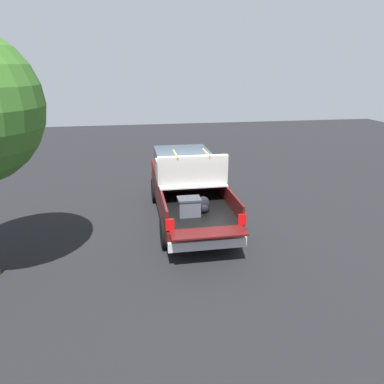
{
  "coord_description": "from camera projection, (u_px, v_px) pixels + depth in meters",
  "views": [
    {
      "loc": [
        -10.37,
        1.7,
        4.55
      ],
      "look_at": [
        -0.6,
        0.0,
        1.1
      ],
      "focal_mm": 33.88,
      "sensor_mm": 36.0,
      "label": 1
    }
  ],
  "objects": [
    {
      "name": "ground_plane",
      "position": [
        189.0,
        219.0,
        11.42
      ],
      "size": [
        40.0,
        40.0,
        0.0
      ],
      "primitive_type": "plane",
      "color": "black"
    },
    {
      "name": "pickup_truck",
      "position": [
        187.0,
        186.0,
        11.46
      ],
      "size": [
        6.05,
        2.06,
        2.23
      ],
      "color": "#470F0F",
      "rests_on": "ground_plane"
    }
  ]
}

